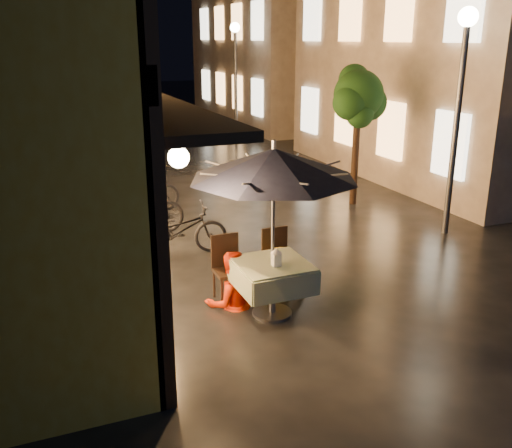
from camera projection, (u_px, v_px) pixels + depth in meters
name	position (u px, v px, depth m)	size (l,w,h in m)	color
ground	(372.00, 297.00, 8.52)	(90.00, 90.00, 0.00)	black
east_building_near	(479.00, 48.00, 15.86)	(7.30, 9.30, 6.80)	#C0AD98
east_building_far	(298.00, 38.00, 25.91)	(7.30, 10.30, 7.30)	#C0AD98
street_tree	(359.00, 98.00, 12.60)	(1.43, 1.20, 3.15)	black
streetlamp_near	(461.00, 82.00, 10.45)	(0.36, 0.36, 4.23)	#59595E
streetlamp_far	(235.00, 60.00, 21.01)	(0.36, 0.36, 4.23)	#59595E
cafe_table	(272.00, 275.00, 7.83)	(0.99, 0.99, 0.78)	#59595E
patio_umbrella	(274.00, 164.00, 7.34)	(2.25, 2.25, 2.46)	#59595E
cafe_chair_left	(227.00, 264.00, 8.35)	(0.42, 0.42, 0.97)	black
cafe_chair_right	(277.00, 257.00, 8.64)	(0.42, 0.42, 0.97)	black
table_lantern	(276.00, 256.00, 7.62)	(0.16, 0.16, 0.25)	white
person_orange	(231.00, 253.00, 8.05)	(0.78, 0.61, 1.60)	red
person_yellow	(282.00, 249.00, 8.37)	(0.96, 0.55, 1.48)	yellow
bicycle_0	(178.00, 230.00, 10.07)	(0.61, 1.75, 0.92)	black
bicycle_1	(139.00, 210.00, 11.02)	(0.49, 1.74, 1.05)	black
bicycle_2	(139.00, 193.00, 12.38)	(0.64, 1.83, 0.96)	black
bicycle_3	(125.00, 178.00, 13.69)	(0.46, 1.64, 0.99)	black
bicycle_4	(124.00, 169.00, 14.65)	(0.65, 1.88, 0.99)	black
bicycle_5	(110.00, 163.00, 15.25)	(0.48, 1.70, 1.02)	black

